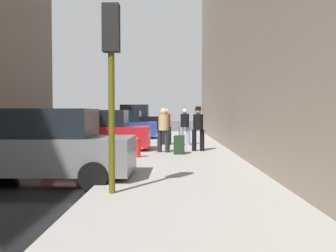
# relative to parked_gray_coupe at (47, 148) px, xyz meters

# --- Properties ---
(sidewalk) EXTENTS (4.00, 40.00, 0.15)m
(sidewalk) POSITION_rel_parked_gray_coupe_xyz_m (3.35, 1.08, -0.77)
(sidewalk) COLOR gray
(sidewalk) RESTS_ON ground_plane
(parked_gray_coupe) EXTENTS (4.22, 2.09, 1.79)m
(parked_gray_coupe) POSITION_rel_parked_gray_coupe_xyz_m (0.00, 0.00, 0.00)
(parked_gray_coupe) COLOR slate
(parked_gray_coupe) RESTS_ON ground_plane
(parked_red_hatchback) EXTENTS (4.20, 2.07, 1.79)m
(parked_red_hatchback) POSITION_rel_parked_gray_coupe_xyz_m (0.00, 6.50, 0.00)
(parked_red_hatchback) COLOR #B2191E
(parked_red_hatchback) RESTS_ON ground_plane
(parked_blue_sedan) EXTENTS (4.21, 2.08, 1.79)m
(parked_blue_sedan) POSITION_rel_parked_gray_coupe_xyz_m (0.00, 13.21, 0.00)
(parked_blue_sedan) COLOR navy
(parked_blue_sedan) RESTS_ON ground_plane
(parked_black_suv) EXTENTS (4.62, 2.10, 2.25)m
(parked_black_suv) POSITION_rel_parked_gray_coupe_xyz_m (-0.00, 19.27, 0.18)
(parked_black_suv) COLOR black
(parked_black_suv) RESTS_ON ground_plane
(fire_hydrant) EXTENTS (0.42, 0.22, 0.70)m
(fire_hydrant) POSITION_rel_parked_gray_coupe_xyz_m (1.80, 3.87, -0.35)
(fire_hydrant) COLOR red
(fire_hydrant) RESTS_ON sidewalk
(traffic_light) EXTENTS (0.32, 0.32, 3.60)m
(traffic_light) POSITION_rel_parked_gray_coupe_xyz_m (1.85, -1.79, 1.91)
(traffic_light) COLOR #514C0F
(traffic_light) RESTS_ON sidewalk
(pedestrian_in_tan_coat) EXTENTS (0.53, 0.50, 1.71)m
(pedestrian_in_tan_coat) POSITION_rel_parked_gray_coupe_xyz_m (2.67, 5.53, 0.26)
(pedestrian_in_tan_coat) COLOR black
(pedestrian_in_tan_coat) RESTS_ON sidewalk
(pedestrian_in_red_jacket) EXTENTS (0.53, 0.49, 1.71)m
(pedestrian_in_red_jacket) POSITION_rel_parked_gray_coupe_xyz_m (2.71, 8.90, 0.26)
(pedestrian_in_red_jacket) COLOR black
(pedestrian_in_red_jacket) RESTS_ON sidewalk
(pedestrian_in_jeans) EXTENTS (0.52, 0.46, 1.71)m
(pedestrian_in_jeans) POSITION_rel_parked_gray_coupe_xyz_m (3.59, 8.69, 0.26)
(pedestrian_in_jeans) COLOR #728CB2
(pedestrian_in_jeans) RESTS_ON sidewalk
(pedestrian_with_fedora) EXTENTS (0.51, 0.44, 1.78)m
(pedestrian_with_fedora) POSITION_rel_parked_gray_coupe_xyz_m (4.04, 5.98, 0.29)
(pedestrian_with_fedora) COLOR black
(pedestrian_with_fedora) RESTS_ON sidewalk
(rolling_suitcase) EXTENTS (0.42, 0.60, 1.04)m
(rolling_suitcase) POSITION_rel_parked_gray_coupe_xyz_m (3.26, 4.95, -0.36)
(rolling_suitcase) COLOR black
(rolling_suitcase) RESTS_ON sidewalk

